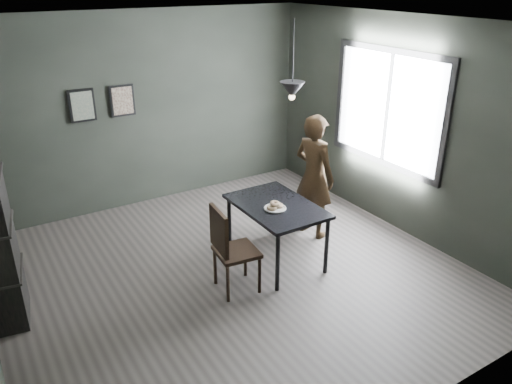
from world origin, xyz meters
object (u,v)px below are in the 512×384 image
white_plate (275,209)px  woman (314,176)px  pendant_lamp (292,90)px  cafe_table (276,211)px  wood_chair (229,245)px

white_plate → woman: (0.89, 0.42, 0.07)m
pendant_lamp → woman: bearing=22.1°
cafe_table → pendant_lamp: 1.41m
white_plate → pendant_lamp: 1.35m
white_plate → woman: woman is taller
cafe_table → woman: (0.80, 0.32, 0.15)m
woman → wood_chair: (-1.59, -0.59, -0.25)m
wood_chair → cafe_table: bearing=24.3°
woman → pendant_lamp: size_ratio=1.90×
woman → wood_chair: size_ratio=1.64×
white_plate → wood_chair: wood_chair is taller
cafe_table → wood_chair: wood_chair is taller
white_plate → woman: bearing=25.5°
pendant_lamp → cafe_table: bearing=-158.2°
wood_chair → woman: bearing=26.1°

